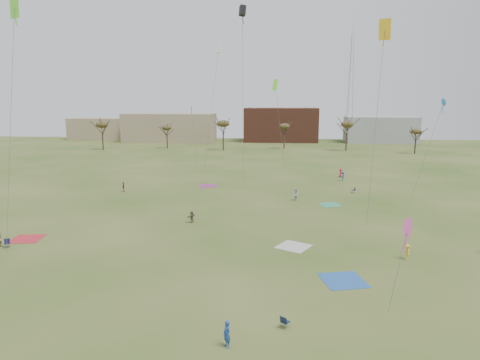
# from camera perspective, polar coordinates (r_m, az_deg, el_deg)

# --- Properties ---
(ground) EXTENTS (260.00, 260.00, 0.00)m
(ground) POSITION_cam_1_polar(r_m,az_deg,el_deg) (38.02, -1.70, -11.55)
(ground) COLOR #2C4917
(ground) RESTS_ON ground
(flyer_near_right) EXTENTS (0.68, 0.73, 1.67)m
(flyer_near_right) POSITION_cam_1_polar(r_m,az_deg,el_deg) (26.41, -1.79, -20.16)
(flyer_near_right) COLOR #214597
(flyer_near_right) RESTS_ON ground
(spectator_fore_b) EXTENTS (0.92, 0.99, 1.62)m
(spectator_fore_b) POSITION_cam_1_polar(r_m,az_deg,el_deg) (48.58, -29.78, -7.00)
(spectator_fore_b) COLOR #A08365
(spectator_fore_b) RESTS_ON ground
(spectator_fore_c) EXTENTS (1.07, 1.35, 1.43)m
(spectator_fore_c) POSITION_cam_1_polar(r_m,az_deg,el_deg) (50.88, -6.56, -4.98)
(spectator_fore_c) COLOR brown
(spectator_fore_c) RESTS_ON ground
(flyer_mid_b) EXTENTS (0.54, 0.94, 1.45)m
(flyer_mid_b) POSITION_cam_1_polar(r_m,az_deg,el_deg) (42.12, 21.70, -9.02)
(flyer_mid_b) COLOR gold
(flyer_mid_b) RESTS_ON ground
(spectator_mid_d) EXTENTS (0.67, 0.98, 1.55)m
(spectator_mid_d) POSITION_cam_1_polar(r_m,az_deg,el_deg) (70.29, -15.54, -0.90)
(spectator_mid_d) COLOR #893961
(spectator_mid_d) RESTS_ON ground
(spectator_mid_e) EXTENTS (1.10, 1.14, 1.85)m
(spectator_mid_e) POSITION_cam_1_polar(r_m,az_deg,el_deg) (62.03, 7.56, -1.96)
(spectator_mid_e) COLOR silver
(spectator_mid_e) RESTS_ON ground
(flyer_far_b) EXTENTS (0.82, 0.97, 1.68)m
(flyer_far_b) POSITION_cam_1_polar(r_m,az_deg,el_deg) (82.78, 13.49, 0.95)
(flyer_far_b) COLOR red
(flyer_far_b) RESTS_ON ground
(flyer_far_c) EXTENTS (1.17, 1.33, 1.79)m
(flyer_far_c) POSITION_cam_1_polar(r_m,az_deg,el_deg) (79.08, 13.74, 0.53)
(flyer_far_c) COLOR #2353A1
(flyer_far_c) RESTS_ON ground
(blanket_red) EXTENTS (3.39, 3.39, 0.03)m
(blanket_red) POSITION_cam_1_polar(r_m,az_deg,el_deg) (50.27, -26.94, -7.14)
(blanket_red) COLOR red
(blanket_red) RESTS_ON ground
(blanket_blue) EXTENTS (4.05, 4.05, 0.03)m
(blanket_blue) POSITION_cam_1_polar(r_m,az_deg,el_deg) (36.11, 13.84, -13.10)
(blanket_blue) COLOR #275BAC
(blanket_blue) RESTS_ON ground
(blanket_cream) EXTENTS (3.98, 3.98, 0.03)m
(blanket_cream) POSITION_cam_1_polar(r_m,az_deg,el_deg) (42.99, 7.28, -8.95)
(blanket_cream) COLOR beige
(blanket_cream) RESTS_ON ground
(blanket_plum) EXTENTS (3.63, 3.63, 0.03)m
(blanket_plum) POSITION_cam_1_polar(r_m,az_deg,el_deg) (72.70, -4.37, -0.78)
(blanket_plum) COLOR #992F77
(blanket_plum) RESTS_ON ground
(blanket_olive) EXTENTS (3.45, 3.45, 0.03)m
(blanket_olive) POSITION_cam_1_polar(r_m,az_deg,el_deg) (60.58, 12.12, -3.31)
(blanket_olive) COLOR #37986D
(blanket_olive) RESTS_ON ground
(camp_chair_left) EXTENTS (0.69, 0.71, 0.87)m
(camp_chair_left) POSITION_cam_1_polar(r_m,az_deg,el_deg) (48.26, -29.04, -7.73)
(camp_chair_left) COLOR #151539
(camp_chair_left) RESTS_ON ground
(camp_chair_center) EXTENTS (0.72, 0.73, 0.87)m
(camp_chair_center) POSITION_cam_1_polar(r_m,az_deg,el_deg) (28.68, 6.13, -18.87)
(camp_chair_center) COLOR #16233D
(camp_chair_center) RESTS_ON ground
(camp_chair_right) EXTENTS (0.59, 0.55, 0.87)m
(camp_chair_right) POSITION_cam_1_polar(r_m,az_deg,el_deg) (69.24, 15.14, -1.48)
(camp_chair_right) COLOR #141639
(camp_chair_right) RESTS_ON ground
(kites_aloft) EXTENTS (74.50, 70.84, 27.73)m
(kites_aloft) POSITION_cam_1_polar(r_m,az_deg,el_deg) (69.86, -0.47, 16.85)
(kites_aloft) COLOR red
(kites_aloft) RESTS_ON ground
(tree_line) EXTENTS (117.44, 49.32, 8.91)m
(tree_line) POSITION_cam_1_polar(r_m,az_deg,el_deg) (114.52, 1.69, 6.99)
(tree_line) COLOR #3A2B1E
(tree_line) RESTS_ON ground
(building_tan) EXTENTS (32.00, 14.00, 10.00)m
(building_tan) POSITION_cam_1_polar(r_m,az_deg,el_deg) (155.30, -9.47, 7.04)
(building_tan) COLOR #937F60
(building_tan) RESTS_ON ground
(building_brick) EXTENTS (26.00, 16.00, 12.00)m
(building_brick) POSITION_cam_1_polar(r_m,az_deg,el_deg) (155.16, 5.57, 7.50)
(building_brick) COLOR brown
(building_brick) RESTS_ON ground
(building_grey) EXTENTS (24.00, 12.00, 9.00)m
(building_grey) POSITION_cam_1_polar(r_m,az_deg,el_deg) (157.35, 18.50, 6.50)
(building_grey) COLOR gray
(building_grey) RESTS_ON ground
(building_tan_west) EXTENTS (20.00, 12.00, 8.00)m
(building_tan_west) POSITION_cam_1_polar(r_m,az_deg,el_deg) (171.89, -18.65, 6.63)
(building_tan_west) COLOR #937F60
(building_tan_west) RESTS_ON ground
(radio_tower) EXTENTS (1.51, 1.72, 41.00)m
(radio_tower) POSITION_cam_1_polar(r_m,az_deg,el_deg) (162.06, 14.72, 12.01)
(radio_tower) COLOR #9EA3A8
(radio_tower) RESTS_ON ground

